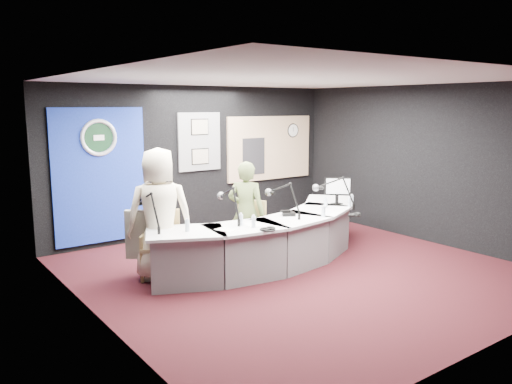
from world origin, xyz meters
TOP-DOWN VIEW (x-y plane):
  - ground at (0.00, 0.00)m, footprint 6.00×6.00m
  - ceiling at (0.00, 0.00)m, footprint 6.00×6.00m
  - wall_back at (0.00, 3.00)m, footprint 6.00×0.02m
  - wall_front at (0.00, -3.00)m, footprint 6.00×0.02m
  - wall_left at (-3.00, 0.00)m, footprint 0.02×6.00m
  - wall_right at (3.00, 0.00)m, footprint 0.02×6.00m
  - broadcast_desk at (-0.05, 0.55)m, footprint 4.50×1.90m
  - backdrop_panel at (-1.90, 2.97)m, footprint 1.60×0.05m
  - agency_seal at (-1.90, 2.93)m, footprint 0.63×0.07m
  - seal_center at (-1.90, 2.94)m, footprint 0.48×0.01m
  - pinboard at (0.05, 2.97)m, footprint 0.90×0.04m
  - framed_photo_upper at (0.05, 2.94)m, footprint 0.34×0.02m
  - framed_photo_lower at (0.05, 2.94)m, footprint 0.34×0.02m
  - booth_window_frame at (1.75, 2.97)m, footprint 2.12×0.06m
  - booth_glow at (1.75, 2.96)m, footprint 2.00×0.02m
  - equipment_rack at (1.30, 2.94)m, footprint 0.55×0.02m
  - wall_clock at (2.35, 2.94)m, footprint 0.28×0.01m
  - armchair_left at (-1.79, 0.91)m, footprint 0.78×0.78m
  - armchair_right at (-0.39, 0.79)m, footprint 0.77×0.77m
  - draped_jacket at (-1.96, 1.11)m, footprint 0.46×0.38m
  - person_man at (-1.79, 0.91)m, footprint 1.07×0.91m
  - person_woman at (-0.39, 0.79)m, footprint 0.66×0.69m
  - computer_monitor at (1.39, 0.62)m, footprint 0.33×0.29m
  - desk_phone at (0.14, 0.41)m, footprint 0.25×0.23m
  - headphones_near at (0.96, -0.20)m, footprint 0.21×0.21m
  - headphones_far at (-0.69, -0.14)m, footprint 0.24×0.24m
  - paper_stack at (-1.14, 0.21)m, footprint 0.26×0.31m
  - notepad at (-0.67, 0.21)m, footprint 0.25×0.31m
  - boom_mic_a at (-2.01, 0.84)m, footprint 0.16×0.74m
  - boom_mic_b at (-0.84, 0.58)m, footprint 0.22×0.73m
  - boom_mic_c at (0.03, 0.41)m, footprint 0.23×0.73m
  - boom_mic_d at (1.08, 0.37)m, footprint 0.51×0.61m
  - water_bottles at (-0.01, 0.28)m, footprint 3.27×0.57m

SIDE VIEW (x-z plane):
  - ground at x=0.00m, z-range 0.00..0.00m
  - broadcast_desk at x=-0.05m, z-range 0.00..0.75m
  - armchair_left at x=-1.79m, z-range 0.00..1.00m
  - armchair_right at x=-0.39m, z-range 0.00..1.00m
  - draped_jacket at x=-1.96m, z-range 0.27..0.97m
  - paper_stack at x=-1.14m, z-range 0.75..0.75m
  - notepad at x=-0.67m, z-range 0.75..0.75m
  - headphones_near at x=0.96m, z-range 0.75..0.79m
  - headphones_far at x=-0.69m, z-range 0.75..0.79m
  - desk_phone at x=0.14m, z-range 0.75..0.80m
  - person_woman at x=-0.39m, z-range 0.00..1.59m
  - water_bottles at x=-0.01m, z-range 0.75..0.93m
  - person_man at x=-1.79m, z-range 0.00..1.87m
  - boom_mic_a at x=-2.01m, z-range 0.75..1.35m
  - boom_mic_b at x=-0.84m, z-range 0.75..1.35m
  - boom_mic_c at x=0.03m, z-range 0.75..1.35m
  - boom_mic_d at x=1.08m, z-range 0.75..1.35m
  - computer_monitor at x=1.39m, z-range 0.93..1.21m
  - backdrop_panel at x=-1.90m, z-range 0.10..2.40m
  - wall_back at x=0.00m, z-range 0.00..2.80m
  - wall_front at x=0.00m, z-range 0.00..2.80m
  - wall_left at x=-3.00m, z-range 0.00..2.80m
  - wall_right at x=3.00m, z-range 0.00..2.80m
  - equipment_rack at x=1.30m, z-range 1.03..1.78m
  - framed_photo_lower at x=0.05m, z-range 1.33..1.60m
  - booth_window_frame at x=1.75m, z-range 0.89..2.21m
  - booth_glow at x=1.75m, z-range 0.95..2.15m
  - pinboard at x=0.05m, z-range 1.20..2.30m
  - agency_seal at x=-1.90m, z-range 1.58..2.21m
  - seal_center at x=-1.90m, z-range 1.66..2.14m
  - wall_clock at x=2.35m, z-range 1.76..2.04m
  - framed_photo_upper at x=0.05m, z-range 1.89..2.17m
  - ceiling at x=0.00m, z-range 2.79..2.81m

